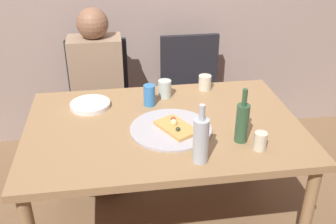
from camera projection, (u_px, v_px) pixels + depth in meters
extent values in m
cube|color=#99754C|center=(163.00, 127.00, 2.07)|extent=(1.43, 0.95, 0.04)
cylinder|color=#99754C|center=(305.00, 223.00, 1.97)|extent=(0.06, 0.06, 0.70)
cylinder|color=#99754C|center=(54.00, 152.00, 2.53)|extent=(0.06, 0.06, 0.70)
cylinder|color=#99754C|center=(250.00, 136.00, 2.70)|extent=(0.06, 0.06, 0.70)
cylinder|color=#ADADB2|center=(171.00, 129.00, 2.01)|extent=(0.42, 0.42, 0.01)
cube|color=tan|center=(176.00, 127.00, 1.99)|extent=(0.22, 0.26, 0.02)
sphere|color=#EAD184|center=(174.00, 122.00, 1.99)|extent=(0.04, 0.04, 0.04)
sphere|color=#2D381E|center=(178.00, 129.00, 1.94)|extent=(0.02, 0.02, 0.02)
sphere|color=#B22D23|center=(173.00, 119.00, 2.03)|extent=(0.03, 0.03, 0.03)
cylinder|color=#2D5133|center=(242.00, 123.00, 1.88)|extent=(0.06, 0.06, 0.19)
cylinder|color=#2D5133|center=(245.00, 97.00, 1.81)|extent=(0.02, 0.02, 0.08)
cylinder|color=#B2BCC1|center=(201.00, 141.00, 1.72)|extent=(0.07, 0.07, 0.21)
cylinder|color=#B2BCC1|center=(202.00, 112.00, 1.66)|extent=(0.03, 0.03, 0.07)
cylinder|color=beige|center=(260.00, 141.00, 1.84)|extent=(0.06, 0.06, 0.09)
cylinder|color=#B7C6BC|center=(165.00, 89.00, 2.32)|extent=(0.08, 0.08, 0.10)
cylinder|color=beige|center=(205.00, 82.00, 2.42)|extent=(0.08, 0.08, 0.09)
cylinder|color=#337AC1|center=(149.00, 95.00, 2.23)|extent=(0.07, 0.07, 0.12)
cylinder|color=white|center=(90.00, 105.00, 2.23)|extent=(0.23, 0.23, 0.03)
cube|color=black|center=(100.00, 108.00, 2.85)|extent=(0.44, 0.44, 0.05)
cube|color=black|center=(98.00, 69.00, 2.92)|extent=(0.44, 0.04, 0.45)
cylinder|color=black|center=(130.00, 148.00, 2.82)|extent=(0.04, 0.04, 0.42)
cylinder|color=black|center=(75.00, 152.00, 2.77)|extent=(0.04, 0.04, 0.42)
cylinder|color=black|center=(127.00, 122.00, 3.15)|extent=(0.04, 0.04, 0.42)
cylinder|color=black|center=(78.00, 125.00, 3.11)|extent=(0.04, 0.04, 0.42)
cube|color=black|center=(194.00, 102.00, 2.94)|extent=(0.44, 0.44, 0.05)
cube|color=black|center=(189.00, 64.00, 3.01)|extent=(0.44, 0.04, 0.45)
cylinder|color=black|center=(223.00, 140.00, 2.91)|extent=(0.04, 0.04, 0.42)
cylinder|color=black|center=(172.00, 144.00, 2.86)|extent=(0.04, 0.04, 0.42)
cylinder|color=black|center=(211.00, 116.00, 3.24)|extent=(0.04, 0.04, 0.42)
cylinder|color=black|center=(165.00, 119.00, 3.19)|extent=(0.04, 0.04, 0.42)
cube|color=#937A60|center=(97.00, 74.00, 2.75)|extent=(0.36, 0.22, 0.52)
sphere|color=brown|center=(92.00, 24.00, 2.58)|extent=(0.21, 0.21, 0.21)
cylinder|color=#3B3026|center=(112.00, 119.00, 2.71)|extent=(0.12, 0.40, 0.12)
cylinder|color=#3B3026|center=(88.00, 121.00, 2.68)|extent=(0.12, 0.40, 0.12)
cylinder|color=#3B3026|center=(115.00, 163.00, 2.64)|extent=(0.11, 0.11, 0.45)
cylinder|color=#3B3026|center=(90.00, 165.00, 2.62)|extent=(0.11, 0.11, 0.45)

